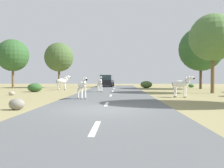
{
  "coord_description": "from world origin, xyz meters",
  "views": [
    {
      "loc": [
        0.79,
        -10.56,
        1.4
      ],
      "look_at": [
        0.13,
        11.45,
        0.83
      ],
      "focal_mm": 39.73,
      "sensor_mm": 36.0,
      "label": 1
    }
  ],
  "objects_px": {
    "bush_3": "(35,88)",
    "zebra_2": "(62,81)",
    "tree_4": "(201,49)",
    "tree_0": "(13,55)",
    "rock_2": "(12,93)",
    "rock_0": "(17,104)",
    "tree_3": "(59,57)",
    "car_0": "(106,81)",
    "bush_0": "(146,85)",
    "tree_2": "(213,38)",
    "zebra_3": "(181,84)",
    "zebra_1": "(100,82)",
    "bush_2": "(191,86)",
    "zebra_0": "(82,86)"
  },
  "relations": [
    {
      "from": "zebra_1",
      "to": "rock_0",
      "type": "xyz_separation_m",
      "value": [
        -2.62,
        -12.66,
        -0.69
      ]
    },
    {
      "from": "zebra_3",
      "to": "car_0",
      "type": "relative_size",
      "value": 0.35
    },
    {
      "from": "zebra_1",
      "to": "zebra_2",
      "type": "bearing_deg",
      "value": -58.82
    },
    {
      "from": "zebra_2",
      "to": "rock_0",
      "type": "relative_size",
      "value": 2.46
    },
    {
      "from": "zebra_1",
      "to": "zebra_2",
      "type": "height_order",
      "value": "zebra_2"
    },
    {
      "from": "bush_3",
      "to": "zebra_2",
      "type": "bearing_deg",
      "value": 63.79
    },
    {
      "from": "rock_0",
      "to": "tree_3",
      "type": "bearing_deg",
      "value": 99.48
    },
    {
      "from": "zebra_0",
      "to": "bush_2",
      "type": "xyz_separation_m",
      "value": [
        12.56,
        19.83,
        -0.65
      ]
    },
    {
      "from": "zebra_2",
      "to": "car_0",
      "type": "distance_m",
      "value": 9.85
    },
    {
      "from": "car_0",
      "to": "tree_4",
      "type": "height_order",
      "value": "tree_4"
    },
    {
      "from": "bush_3",
      "to": "rock_2",
      "type": "relative_size",
      "value": 2.95
    },
    {
      "from": "rock_2",
      "to": "rock_0",
      "type": "bearing_deg",
      "value": -64.97
    },
    {
      "from": "zebra_3",
      "to": "bush_2",
      "type": "xyz_separation_m",
      "value": [
        5.83,
        17.81,
        -0.68
      ]
    },
    {
      "from": "zebra_1",
      "to": "rock_2",
      "type": "bearing_deg",
      "value": 16.66
    },
    {
      "from": "zebra_3",
      "to": "bush_2",
      "type": "height_order",
      "value": "zebra_3"
    },
    {
      "from": "rock_0",
      "to": "rock_2",
      "type": "relative_size",
      "value": 1.41
    },
    {
      "from": "tree_0",
      "to": "bush_3",
      "type": "bearing_deg",
      "value": -54.52
    },
    {
      "from": "car_0",
      "to": "bush_3",
      "type": "height_order",
      "value": "car_0"
    },
    {
      "from": "zebra_2",
      "to": "zebra_3",
      "type": "height_order",
      "value": "zebra_2"
    },
    {
      "from": "zebra_3",
      "to": "bush_0",
      "type": "height_order",
      "value": "zebra_3"
    },
    {
      "from": "zebra_0",
      "to": "tree_4",
      "type": "height_order",
      "value": "tree_4"
    },
    {
      "from": "tree_2",
      "to": "bush_2",
      "type": "bearing_deg",
      "value": 81.87
    },
    {
      "from": "bush_0",
      "to": "rock_0",
      "type": "height_order",
      "value": "bush_0"
    },
    {
      "from": "rock_0",
      "to": "zebra_1",
      "type": "bearing_deg",
      "value": 78.31
    },
    {
      "from": "zebra_3",
      "to": "tree_4",
      "type": "height_order",
      "value": "tree_4"
    },
    {
      "from": "bush_0",
      "to": "tree_2",
      "type": "bearing_deg",
      "value": -66.18
    },
    {
      "from": "tree_0",
      "to": "tree_3",
      "type": "relative_size",
      "value": 1.02
    },
    {
      "from": "zebra_1",
      "to": "zebra_3",
      "type": "height_order",
      "value": "zebra_3"
    },
    {
      "from": "zebra_1",
      "to": "tree_3",
      "type": "xyz_separation_m",
      "value": [
        -6.58,
        11.07,
        3.29
      ]
    },
    {
      "from": "tree_3",
      "to": "car_0",
      "type": "bearing_deg",
      "value": 18.77
    },
    {
      "from": "bush_2",
      "to": "rock_2",
      "type": "relative_size",
      "value": 1.7
    },
    {
      "from": "car_0",
      "to": "rock_2",
      "type": "distance_m",
      "value": 18.5
    },
    {
      "from": "tree_4",
      "to": "zebra_1",
      "type": "bearing_deg",
      "value": -148.27
    },
    {
      "from": "zebra_2",
      "to": "tree_0",
      "type": "height_order",
      "value": "tree_0"
    },
    {
      "from": "bush_2",
      "to": "zebra_2",
      "type": "bearing_deg",
      "value": -155.31
    },
    {
      "from": "zebra_2",
      "to": "tree_0",
      "type": "xyz_separation_m",
      "value": [
        -7.43,
        4.04,
        3.29
      ]
    },
    {
      "from": "zebra_3",
      "to": "tree_3",
      "type": "height_order",
      "value": "tree_3"
    },
    {
      "from": "tree_4",
      "to": "tree_3",
      "type": "bearing_deg",
      "value": 168.29
    },
    {
      "from": "bush_3",
      "to": "rock_0",
      "type": "bearing_deg",
      "value": -74.06
    },
    {
      "from": "tree_3",
      "to": "tree_4",
      "type": "relative_size",
      "value": 0.83
    },
    {
      "from": "car_0",
      "to": "tree_2",
      "type": "distance_m",
      "value": 17.92
    },
    {
      "from": "tree_0",
      "to": "rock_0",
      "type": "height_order",
      "value": "tree_0"
    },
    {
      "from": "zebra_2",
      "to": "bush_3",
      "type": "height_order",
      "value": "zebra_2"
    },
    {
      "from": "tree_3",
      "to": "rock_0",
      "type": "xyz_separation_m",
      "value": [
        3.96,
        -23.73,
        -3.98
      ]
    },
    {
      "from": "tree_4",
      "to": "tree_0",
      "type": "bearing_deg",
      "value": 176.88
    },
    {
      "from": "tree_3",
      "to": "zebra_3",
      "type": "bearing_deg",
      "value": -52.54
    },
    {
      "from": "zebra_0",
      "to": "zebra_3",
      "type": "bearing_deg",
      "value": 168.18
    },
    {
      "from": "tree_2",
      "to": "bush_3",
      "type": "distance_m",
      "value": 17.31
    },
    {
      "from": "tree_4",
      "to": "rock_2",
      "type": "bearing_deg",
      "value": -148.59
    },
    {
      "from": "tree_0",
      "to": "tree_3",
      "type": "xyz_separation_m",
      "value": [
        5.44,
        2.5,
        -0.05
      ]
    }
  ]
}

